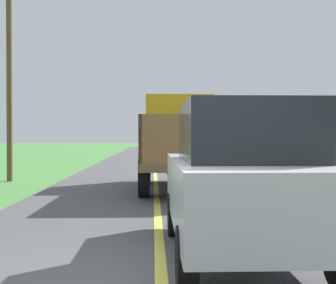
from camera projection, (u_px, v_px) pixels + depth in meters
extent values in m
cube|color=#2D2D30|center=(182.00, 168.00, 13.08)|extent=(0.90, 5.51, 0.24)
cube|color=brown|center=(182.00, 161.00, 13.08)|extent=(2.30, 5.80, 0.20)
cube|color=gold|center=(178.00, 126.00, 15.01)|extent=(2.10, 1.90, 1.90)
cube|color=black|center=(177.00, 117.00, 15.96)|extent=(1.78, 0.02, 0.76)
cube|color=brown|center=(142.00, 138.00, 12.06)|extent=(0.08, 3.85, 1.10)
cube|color=brown|center=(227.00, 138.00, 12.13)|extent=(0.08, 3.85, 1.10)
cube|color=brown|center=(190.00, 139.00, 10.21)|extent=(2.30, 0.08, 1.10)
cube|color=brown|center=(180.00, 138.00, 13.98)|extent=(2.30, 0.08, 1.10)
cylinder|color=black|center=(146.00, 167.00, 14.84)|extent=(0.28, 1.00, 1.00)
cylinder|color=black|center=(211.00, 167.00, 14.91)|extent=(0.28, 1.00, 1.00)
cylinder|color=black|center=(144.00, 177.00, 11.45)|extent=(0.28, 1.00, 1.00)
cylinder|color=black|center=(228.00, 177.00, 11.52)|extent=(0.28, 1.00, 1.00)
ellipsoid|color=#97BE2F|center=(203.00, 140.00, 13.57)|extent=(0.54, 0.66, 0.51)
ellipsoid|color=#8FB628|center=(212.00, 154.00, 10.65)|extent=(0.45, 0.48, 0.45)
ellipsoid|color=#9BC81F|center=(152.00, 129.00, 11.52)|extent=(0.45, 0.54, 0.52)
ellipsoid|color=#9FBE23|center=(217.00, 156.00, 10.84)|extent=(0.51, 0.49, 0.43)
ellipsoid|color=#A0C833|center=(211.00, 127.00, 11.81)|extent=(0.43, 0.46, 0.36)
ellipsoid|color=#A1B526|center=(211.00, 142.00, 10.61)|extent=(0.49, 0.53, 0.37)
ellipsoid|color=#8DB21F|center=(161.00, 151.00, 13.29)|extent=(0.47, 0.49, 0.47)
ellipsoid|color=#89BC23|center=(192.00, 128.00, 13.67)|extent=(0.53, 0.62, 0.46)
ellipsoid|color=#97BE27|center=(158.00, 141.00, 13.50)|extent=(0.53, 0.61, 0.38)
ellipsoid|color=#93B120|center=(175.00, 129.00, 13.20)|extent=(0.41, 0.48, 0.45)
ellipsoid|color=#8EB520|center=(207.00, 150.00, 13.38)|extent=(0.58, 0.63, 0.46)
ellipsoid|color=#9EC426|center=(157.00, 129.00, 12.20)|extent=(0.50, 0.64, 0.45)
ellipsoid|color=#89C734|center=(153.00, 139.00, 13.39)|extent=(0.55, 0.56, 0.51)
cylinder|color=brown|center=(9.00, 81.00, 16.20)|extent=(0.20, 0.20, 7.07)
cube|color=#B7BABF|center=(240.00, 192.00, 5.78)|extent=(1.70, 4.10, 0.80)
cube|color=black|center=(244.00, 132.00, 5.57)|extent=(1.44, 2.05, 0.70)
cylinder|color=black|center=(174.00, 214.00, 7.03)|extent=(0.20, 0.64, 0.64)
cylinder|color=black|center=(274.00, 214.00, 7.08)|extent=(0.20, 0.64, 0.64)
cylinder|color=black|center=(187.00, 258.00, 4.49)|extent=(0.20, 0.64, 0.64)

